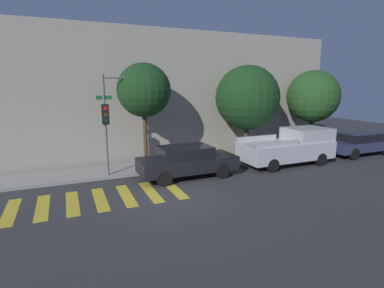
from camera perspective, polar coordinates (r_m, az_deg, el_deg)
The scene contains 11 objects.
ground_plane at distance 12.11m, azimuth -3.79°, elevation -9.88°, with size 60.00×60.00×0.00m, color #333335.
sidewalk at distance 15.93m, azimuth -8.87°, elevation -4.53°, with size 26.00×2.02×0.14m, color gray.
building_row at distance 19.66m, azimuth -12.45°, elevation 9.07°, with size 26.00×6.00×7.42m, color #A89E8E.
crosswalk at distance 12.31m, azimuth -17.07°, elevation -10.00°, with size 6.50×2.60×0.00m.
traffic_light_pole at distance 14.26m, azimuth -14.23°, elevation 6.59°, with size 2.59×0.56×4.82m.
sedan_near_corner at distance 14.25m, azimuth -0.97°, elevation -3.23°, with size 4.65×1.87×1.51m.
pickup_truck at distance 17.47m, azimuth 18.28°, elevation -0.47°, with size 5.23×2.12×1.97m.
sedan_middle at distance 21.53m, azimuth 29.34°, elevation 0.14°, with size 4.64×1.76×1.41m.
tree_near_corner at distance 15.14m, azimuth -9.12°, elevation 10.04°, with size 2.66×2.66×5.43m.
tree_midblock at distance 17.64m, azimuth 10.51°, elevation 8.64°, with size 3.68×3.68×5.47m.
tree_far_end at distance 20.78m, azimuth 22.06°, elevation 8.37°, with size 3.28×3.28×5.28m.
Camera 1 is at (-3.72, -10.67, 4.35)m, focal length 28.00 mm.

